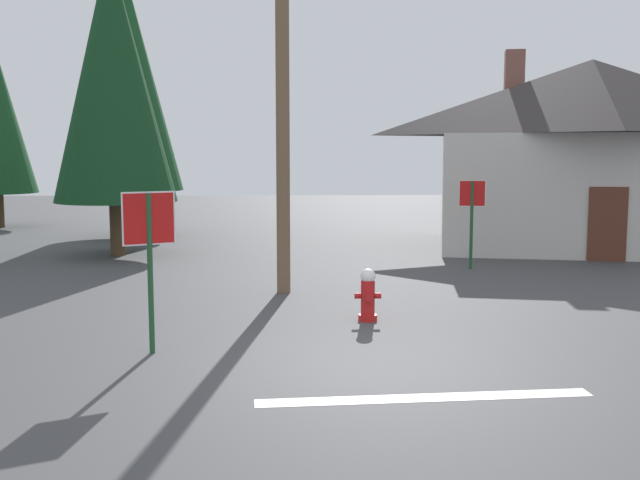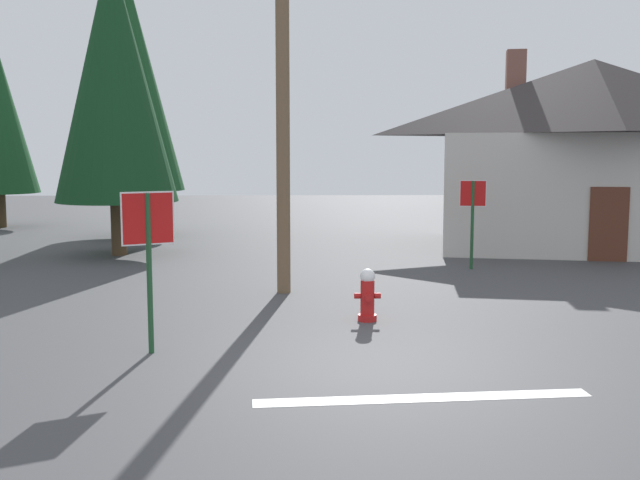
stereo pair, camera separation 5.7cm
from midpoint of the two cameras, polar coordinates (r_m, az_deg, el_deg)
ground_plane at (r=10.12m, az=4.16°, el=-10.36°), size 80.00×80.00×0.10m
lane_stop_bar at (r=9.14m, az=8.17°, el=-11.97°), size 4.10×0.60×0.01m
stop_sign_near at (r=10.91m, az=-12.96°, el=0.15°), size 0.70×0.35×2.37m
fire_hydrant at (r=12.90m, az=3.81°, el=-4.28°), size 0.46×0.40×0.92m
utility_pole at (r=15.29m, az=-2.79°, el=11.05°), size 1.60×0.28×7.77m
stop_sign_far at (r=18.79m, az=11.79°, el=2.54°), size 0.65×0.12×2.23m
house at (r=23.98m, az=20.21°, el=6.46°), size 10.44×7.95×6.12m
pine_tree_tall_left at (r=26.55m, az=-14.41°, el=11.61°), size 3.56×3.56×8.90m
pine_tree_short_left at (r=21.72m, az=-15.57°, el=12.08°), size 3.40×3.40×8.51m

